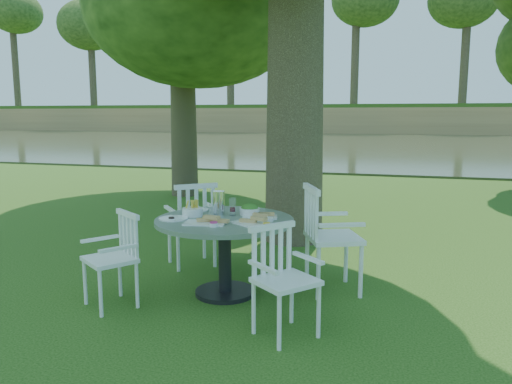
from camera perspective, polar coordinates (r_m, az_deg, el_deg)
ground at (r=5.32m, az=-0.63°, el=-9.40°), size 140.00×140.00×0.00m
table at (r=4.62m, az=-3.60°, el=-4.95°), size 1.27×1.27×0.72m
chair_ne at (r=4.73m, az=7.69°, el=-4.37°), size 0.64×0.66×1.01m
chair_nw at (r=5.48m, az=-7.14°, el=-2.98°), size 0.65×0.64×0.94m
chair_sw at (r=4.56m, az=-15.46°, el=-6.55°), size 0.56×0.55×0.82m
chair_se at (r=3.85m, az=2.71°, el=-8.98°), size 0.57×0.58×0.83m
tableware at (r=4.65m, az=-4.03°, el=-2.35°), size 1.16×0.80×0.23m
river at (r=27.92m, az=13.60°, el=5.21°), size 100.00×28.00×0.12m
far_bank at (r=46.30m, az=15.60°, el=15.49°), size 100.00×18.00×15.20m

